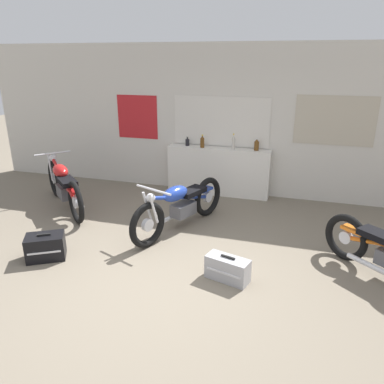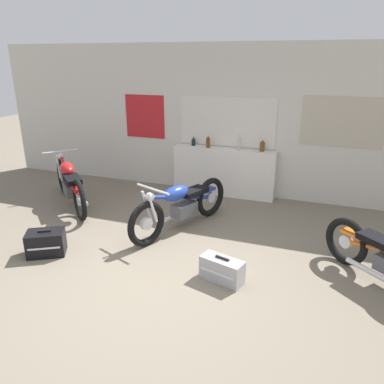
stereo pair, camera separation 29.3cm
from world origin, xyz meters
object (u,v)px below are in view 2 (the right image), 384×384
(hard_case_silver, at_px, (222,270))
(hard_case_black, at_px, (46,243))
(motorcycle_red, at_px, (70,183))
(motorcycle_blue, at_px, (181,205))
(bottle_leftmost, at_px, (193,142))
(bottle_left_center, at_px, (208,142))
(bottle_right_center, at_px, (262,146))
(bottle_center, at_px, (239,143))

(hard_case_silver, bearing_deg, hard_case_black, -175.56)
(motorcycle_red, bearing_deg, motorcycle_blue, -6.20)
(bottle_leftmost, bearing_deg, bottle_left_center, -13.29)
(bottle_leftmost, height_order, hard_case_silver, bottle_leftmost)
(bottle_left_center, relative_size, motorcycle_blue, 0.12)
(bottle_right_center, height_order, motorcycle_blue, bottle_right_center)
(motorcycle_blue, xyz_separation_m, hard_case_silver, (0.99, -1.18, -0.26))
(bottle_right_center, bearing_deg, bottle_center, -174.11)
(bottle_leftmost, height_order, motorcycle_red, bottle_leftmost)
(bottle_left_center, distance_m, bottle_right_center, 1.02)
(bottle_center, distance_m, bottle_right_center, 0.43)
(hard_case_silver, bearing_deg, bottle_left_center, 111.00)
(bottle_left_center, relative_size, bottle_center, 0.83)
(bottle_leftmost, xyz_separation_m, bottle_left_center, (0.32, -0.08, 0.03))
(bottle_left_center, bearing_deg, bottle_right_center, 2.96)
(bottle_leftmost, relative_size, bottle_left_center, 0.68)
(bottle_right_center, relative_size, hard_case_black, 0.40)
(hard_case_black, bearing_deg, bottle_leftmost, 72.36)
(bottle_leftmost, distance_m, motorcycle_red, 2.42)
(hard_case_silver, bearing_deg, bottle_center, 100.04)
(bottle_center, relative_size, bottle_right_center, 1.29)
(motorcycle_blue, distance_m, hard_case_silver, 1.56)
(bottle_leftmost, height_order, motorcycle_blue, bottle_leftmost)
(bottle_left_center, distance_m, hard_case_black, 3.45)
(bottle_right_center, bearing_deg, bottle_leftmost, 179.02)
(motorcycle_red, bearing_deg, bottle_center, 28.43)
(bottle_leftmost, xyz_separation_m, motorcycle_blue, (0.44, -1.77, -0.59))
(motorcycle_red, bearing_deg, bottle_right_center, 25.73)
(hard_case_black, distance_m, hard_case_silver, 2.43)
(bottle_left_center, distance_m, bottle_center, 0.59)
(bottle_center, height_order, motorcycle_red, bottle_center)
(bottle_left_center, relative_size, hard_case_silver, 0.43)
(bottle_leftmost, xyz_separation_m, motorcycle_red, (-1.79, -1.53, -0.56))
(bottle_center, distance_m, hard_case_silver, 3.07)
(bottle_left_center, xyz_separation_m, bottle_center, (0.59, 0.01, 0.02))
(bottle_leftmost, bearing_deg, motorcycle_red, -139.49)
(bottle_right_center, bearing_deg, bottle_left_center, -177.04)
(hard_case_black, bearing_deg, bottle_left_center, 66.73)
(bottle_center, bearing_deg, bottle_leftmost, 175.83)
(motorcycle_blue, bearing_deg, bottle_left_center, 93.93)
(bottle_right_center, relative_size, motorcycle_red, 0.14)
(bottle_leftmost, height_order, bottle_left_center, bottle_left_center)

